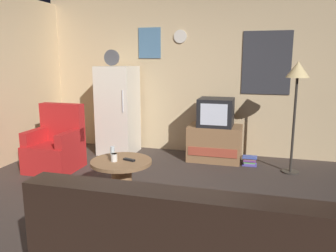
# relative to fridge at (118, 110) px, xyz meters

# --- Properties ---
(ground_plane) EXTENTS (12.00, 12.00, 0.00)m
(ground_plane) POSITION_rel_fridge_xyz_m (1.12, -1.98, -0.75)
(ground_plane) COLOR #3D332D
(wall_with_art) EXTENTS (5.20, 0.12, 2.74)m
(wall_with_art) POSITION_rel_fridge_xyz_m (1.13, 0.47, 0.62)
(wall_with_art) COLOR #D1B284
(wall_with_art) RESTS_ON ground_plane
(fridge) EXTENTS (0.60, 0.62, 1.77)m
(fridge) POSITION_rel_fridge_xyz_m (0.00, 0.00, 0.00)
(fridge) COLOR silver
(fridge) RESTS_ON ground_plane
(tv_stand) EXTENTS (0.84, 0.53, 0.57)m
(tv_stand) POSITION_rel_fridge_xyz_m (1.68, -0.00, -0.47)
(tv_stand) COLOR #8E6642
(tv_stand) RESTS_ON ground_plane
(crt_tv) EXTENTS (0.54, 0.51, 0.44)m
(crt_tv) POSITION_rel_fridge_xyz_m (1.69, -0.00, 0.04)
(crt_tv) COLOR black
(crt_tv) RESTS_ON tv_stand
(standing_lamp) EXTENTS (0.32, 0.32, 1.59)m
(standing_lamp) POSITION_rel_fridge_xyz_m (2.83, -0.31, 0.60)
(standing_lamp) COLOR #332D28
(standing_lamp) RESTS_ON ground_plane
(coffee_table) EXTENTS (0.72, 0.72, 0.45)m
(coffee_table) POSITION_rel_fridge_xyz_m (0.82, -1.77, -0.53)
(coffee_table) COLOR #8E6642
(coffee_table) RESTS_ON ground_plane
(wine_glass) EXTENTS (0.05, 0.05, 0.15)m
(wine_glass) POSITION_rel_fridge_xyz_m (0.69, -1.73, -0.23)
(wine_glass) COLOR silver
(wine_glass) RESTS_ON coffee_table
(mug_ceramic_white) EXTENTS (0.08, 0.08, 0.09)m
(mug_ceramic_white) POSITION_rel_fridge_xyz_m (0.75, -1.83, -0.26)
(mug_ceramic_white) COLOR silver
(mug_ceramic_white) RESTS_ON coffee_table
(mug_ceramic_tan) EXTENTS (0.08, 0.08, 0.09)m
(mug_ceramic_tan) POSITION_rel_fridge_xyz_m (0.76, -1.81, -0.26)
(mug_ceramic_tan) COLOR tan
(mug_ceramic_tan) RESTS_ON coffee_table
(remote_control) EXTENTS (0.16, 0.09, 0.02)m
(remote_control) POSITION_rel_fridge_xyz_m (0.91, -1.76, -0.29)
(remote_control) COLOR black
(remote_control) RESTS_ON coffee_table
(armchair) EXTENTS (0.68, 0.68, 0.96)m
(armchair) POSITION_rel_fridge_xyz_m (-0.53, -1.08, -0.42)
(armchair) COLOR red
(armchair) RESTS_ON ground_plane
(book_stack) EXTENTS (0.22, 0.17, 0.14)m
(book_stack) POSITION_rel_fridge_xyz_m (2.25, -0.13, -0.69)
(book_stack) COLOR #524AAB
(book_stack) RESTS_ON ground_plane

